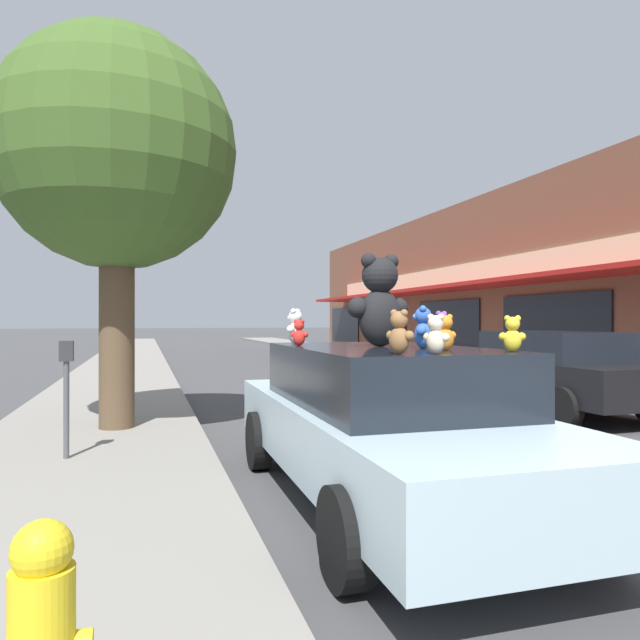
% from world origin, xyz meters
% --- Properties ---
extents(ground_plane, '(260.00, 260.00, 0.00)m').
position_xyz_m(ground_plane, '(0.00, 0.00, 0.00)').
color(ground_plane, '#424244').
extents(sidewalk_near, '(2.82, 90.00, 0.15)m').
position_xyz_m(sidewalk_near, '(-5.12, 0.00, 0.07)').
color(sidewalk_near, gray).
rests_on(sidewalk_near, ground_plane).
extents(plush_art_car, '(1.98, 4.75, 1.40)m').
position_xyz_m(plush_art_car, '(-2.41, -0.45, 0.75)').
color(plush_art_car, '#ADC6D1').
rests_on(plush_art_car, ground_plane).
extents(teddy_bear_giant, '(0.64, 0.41, 0.85)m').
position_xyz_m(teddy_bear_giant, '(-2.40, -0.34, 1.81)').
color(teddy_bear_giant, black).
rests_on(teddy_bear_giant, plush_art_car).
extents(teddy_bear_red, '(0.17, 0.17, 0.25)m').
position_xyz_m(teddy_bear_red, '(-3.07, 0.05, 1.52)').
color(teddy_bear_red, red).
rests_on(teddy_bear_red, plush_art_car).
extents(teddy_bear_blue, '(0.22, 0.27, 0.37)m').
position_xyz_m(teddy_bear_blue, '(-2.20, -0.79, 1.58)').
color(teddy_bear_blue, blue).
rests_on(teddy_bear_blue, plush_art_car).
extents(teddy_bear_white, '(0.23, 0.26, 0.36)m').
position_xyz_m(teddy_bear_white, '(-2.98, 0.51, 1.57)').
color(teddy_bear_white, white).
rests_on(teddy_bear_white, plush_art_car).
extents(teddy_bear_yellow, '(0.21, 0.16, 0.28)m').
position_xyz_m(teddy_bear_yellow, '(-1.79, -1.47, 1.53)').
color(teddy_bear_yellow, yellow).
rests_on(teddy_bear_yellow, plush_art_car).
extents(teddy_bear_purple, '(0.25, 0.19, 0.33)m').
position_xyz_m(teddy_bear_purple, '(-1.81, -0.40, 1.56)').
color(teddy_bear_purple, purple).
rests_on(teddy_bear_purple, plush_art_car).
extents(teddy_bear_cream, '(0.17, 0.21, 0.29)m').
position_xyz_m(teddy_bear_cream, '(-2.50, -1.57, 1.54)').
color(teddy_bear_cream, beige).
rests_on(teddy_bear_cream, plush_art_car).
extents(teddy_bear_orange, '(0.22, 0.14, 0.29)m').
position_xyz_m(teddy_bear_orange, '(-2.19, -1.15, 1.54)').
color(teddy_bear_orange, orange).
rests_on(teddy_bear_orange, plush_art_car).
extents(teddy_bear_brown, '(0.19, 0.24, 0.32)m').
position_xyz_m(teddy_bear_brown, '(-2.76, -1.52, 1.55)').
color(teddy_bear_brown, olive).
rests_on(teddy_bear_brown, plush_art_car).
extents(parked_car_far_center, '(1.89, 4.18, 1.44)m').
position_xyz_m(parked_car_far_center, '(2.49, 3.32, 0.76)').
color(parked_car_far_center, black).
rests_on(parked_car_far_center, ground_plane).
extents(street_tree, '(3.32, 3.32, 5.52)m').
position_xyz_m(street_tree, '(-4.84, 3.25, 3.97)').
color(street_tree, brown).
rests_on(street_tree, sidewalk_near).
extents(fire_hydrant, '(0.33, 0.22, 0.79)m').
position_xyz_m(fire_hydrant, '(-4.81, -2.99, 0.54)').
color(fire_hydrant, yellow).
rests_on(fire_hydrant, sidewalk_near).
extents(parking_meter, '(0.14, 0.10, 1.27)m').
position_xyz_m(parking_meter, '(-5.28, 1.51, 0.96)').
color(parking_meter, '#4C4C51').
rests_on(parking_meter, sidewalk_near).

